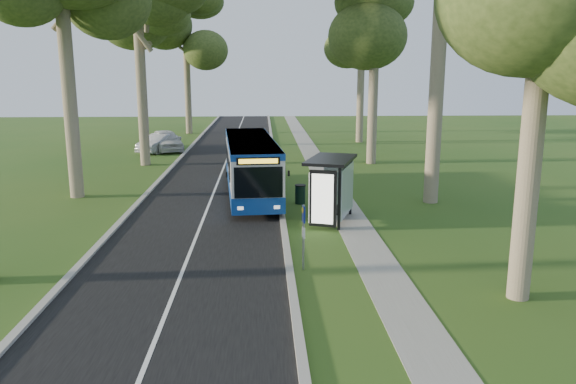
# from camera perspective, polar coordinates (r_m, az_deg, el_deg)

# --- Properties ---
(ground) EXTENTS (120.00, 120.00, 0.00)m
(ground) POSITION_cam_1_polar(r_m,az_deg,el_deg) (21.90, -0.29, -4.84)
(ground) COLOR #2A5119
(ground) RESTS_ON ground
(road) EXTENTS (7.00, 100.00, 0.02)m
(road) POSITION_cam_1_polar(r_m,az_deg,el_deg) (31.69, -7.35, 0.45)
(road) COLOR black
(road) RESTS_ON ground
(kerb_east) EXTENTS (0.25, 100.00, 0.12)m
(kerb_east) POSITION_cam_1_polar(r_m,az_deg,el_deg) (31.58, -1.01, 0.60)
(kerb_east) COLOR #9E9B93
(kerb_east) RESTS_ON ground
(kerb_west) EXTENTS (0.25, 100.00, 0.12)m
(kerb_west) POSITION_cam_1_polar(r_m,az_deg,el_deg) (32.17, -13.58, 0.47)
(kerb_west) COLOR #9E9B93
(kerb_west) RESTS_ON ground
(centre_line) EXTENTS (0.12, 100.00, 0.00)m
(centre_line) POSITION_cam_1_polar(r_m,az_deg,el_deg) (31.69, -7.35, 0.47)
(centre_line) COLOR white
(centre_line) RESTS_ON road
(footpath) EXTENTS (1.50, 100.00, 0.02)m
(footpath) POSITION_cam_1_polar(r_m,az_deg,el_deg) (31.81, 4.40, 0.56)
(footpath) COLOR gray
(footpath) RESTS_ON ground
(bus) EXTENTS (3.23, 11.33, 2.96)m
(bus) POSITION_cam_1_polar(r_m,az_deg,el_deg) (29.46, -3.82, 2.64)
(bus) COLOR silver
(bus) RESTS_ON ground
(bus_stop_sign) EXTENTS (0.10, 0.31, 2.20)m
(bus_stop_sign) POSITION_cam_1_polar(r_m,az_deg,el_deg) (18.27, 1.59, -3.79)
(bus_stop_sign) COLOR gray
(bus_stop_sign) RESTS_ON ground
(bus_shelter) EXTENTS (2.69, 3.62, 2.77)m
(bus_shelter) POSITION_cam_1_polar(r_m,az_deg,el_deg) (23.76, 4.84, 1.35)
(bus_shelter) COLOR black
(bus_shelter) RESTS_ON ground
(litter_bin) EXTENTS (0.54, 0.54, 0.95)m
(litter_bin) POSITION_cam_1_polar(r_m,az_deg,el_deg) (27.61, 1.25, -0.21)
(litter_bin) COLOR black
(litter_bin) RESTS_ON ground
(car_white) EXTENTS (3.74, 5.43, 1.72)m
(car_white) POSITION_cam_1_polar(r_m,az_deg,el_deg) (46.91, -12.29, 5.15)
(car_white) COLOR silver
(car_white) RESTS_ON ground
(car_silver) EXTENTS (3.18, 4.64, 1.45)m
(car_silver) POSITION_cam_1_polar(r_m,az_deg,el_deg) (46.38, -13.00, 4.87)
(car_silver) COLOR #B2B4BA
(car_silver) RESTS_ON ground
(tree_west_d) EXTENTS (5.20, 5.20, 16.34)m
(tree_west_d) POSITION_cam_1_polar(r_m,az_deg,el_deg) (50.28, -15.00, 18.32)
(tree_west_d) COLOR #7A6B56
(tree_west_d) RESTS_ON ground
(tree_west_e) EXTENTS (5.20, 5.20, 14.19)m
(tree_west_e) POSITION_cam_1_polar(r_m,az_deg,el_deg) (59.55, -10.37, 16.00)
(tree_west_e) COLOR #7A6B56
(tree_west_e) RESTS_ON ground
(tree_east_c) EXTENTS (5.20, 5.20, 14.60)m
(tree_east_c) POSITION_cam_1_polar(r_m,az_deg,el_deg) (39.90, 8.93, 18.42)
(tree_east_c) COLOR #7A6B56
(tree_east_c) RESTS_ON ground
(tree_east_d) EXTENTS (5.20, 5.20, 13.34)m
(tree_east_d) POSITION_cam_1_polar(r_m,az_deg,el_deg) (51.79, 7.54, 15.98)
(tree_east_d) COLOR #7A6B56
(tree_east_d) RESTS_ON ground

